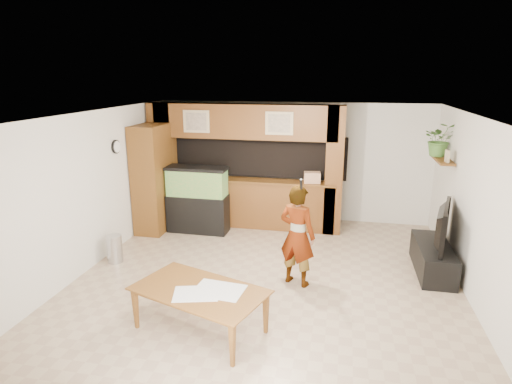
% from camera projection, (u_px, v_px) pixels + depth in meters
% --- Properties ---
extents(floor, '(6.50, 6.50, 0.00)m').
position_uv_depth(floor, '(265.00, 282.00, 6.78)').
color(floor, tan).
rests_on(floor, ground).
extents(ceiling, '(6.50, 6.50, 0.00)m').
position_uv_depth(ceiling, '(266.00, 116.00, 6.09)').
color(ceiling, white).
rests_on(ceiling, wall_back).
extents(wall_back, '(6.00, 0.00, 6.00)m').
position_uv_depth(wall_back, '(292.00, 162.00, 9.50)').
color(wall_back, beige).
rests_on(wall_back, floor).
extents(wall_left, '(0.00, 6.50, 6.50)m').
position_uv_depth(wall_left, '(86.00, 193.00, 7.02)').
color(wall_left, beige).
rests_on(wall_left, floor).
extents(wall_right, '(0.00, 6.50, 6.50)m').
position_uv_depth(wall_right, '(481.00, 216.00, 5.86)').
color(wall_right, beige).
rests_on(wall_right, floor).
extents(partition, '(4.20, 0.99, 2.60)m').
position_uv_depth(partition, '(244.00, 165.00, 9.10)').
color(partition, brown).
rests_on(partition, floor).
extents(wall_clock, '(0.05, 0.25, 0.25)m').
position_uv_depth(wall_clock, '(116.00, 147.00, 7.79)').
color(wall_clock, black).
rests_on(wall_clock, wall_left).
extents(wall_shelf, '(0.25, 0.90, 0.04)m').
position_uv_depth(wall_shelf, '(443.00, 160.00, 7.62)').
color(wall_shelf, brown).
rests_on(wall_shelf, wall_right).
extents(pantry_cabinet, '(0.55, 0.90, 2.21)m').
position_uv_depth(pantry_cabinet, '(152.00, 179.00, 8.76)').
color(pantry_cabinet, brown).
rests_on(pantry_cabinet, floor).
extents(trash_can, '(0.27, 0.27, 0.49)m').
position_uv_depth(trash_can, '(114.00, 249.00, 7.44)').
color(trash_can, '#B2B2B7').
rests_on(trash_can, floor).
extents(aquarium, '(1.24, 0.47, 1.38)m').
position_uv_depth(aquarium, '(198.00, 200.00, 8.79)').
color(aquarium, black).
rests_on(aquarium, floor).
extents(tv_stand, '(0.52, 1.43, 0.48)m').
position_uv_depth(tv_stand, '(433.00, 258.00, 7.07)').
color(tv_stand, black).
rests_on(tv_stand, floor).
extents(television, '(0.45, 1.20, 0.69)m').
position_uv_depth(television, '(437.00, 225.00, 6.91)').
color(television, black).
rests_on(television, tv_stand).
extents(photo_frame, '(0.05, 0.16, 0.21)m').
position_uv_depth(photo_frame, '(447.00, 156.00, 7.30)').
color(photo_frame, tan).
rests_on(photo_frame, wall_shelf).
extents(potted_plant, '(0.57, 0.49, 0.62)m').
position_uv_depth(potted_plant, '(440.00, 139.00, 7.78)').
color(potted_plant, '#3F6D2B').
rests_on(potted_plant, wall_shelf).
extents(person, '(0.68, 0.57, 1.60)m').
position_uv_depth(person, '(297.00, 235.00, 6.53)').
color(person, '#A08757').
rests_on(person, floor).
extents(microphone, '(0.04, 0.11, 0.17)m').
position_uv_depth(microphone, '(301.00, 184.00, 6.14)').
color(microphone, black).
rests_on(microphone, person).
extents(dining_table, '(1.87, 1.42, 0.58)m').
position_uv_depth(dining_table, '(199.00, 311.00, 5.40)').
color(dining_table, brown).
rests_on(dining_table, floor).
extents(newspaper_a, '(0.63, 0.52, 0.01)m').
position_uv_depth(newspaper_a, '(196.00, 294.00, 5.23)').
color(newspaper_a, silver).
rests_on(newspaper_a, dining_table).
extents(newspaper_b, '(0.66, 0.51, 0.01)m').
position_uv_depth(newspaper_b, '(219.00, 290.00, 5.32)').
color(newspaper_b, silver).
rests_on(newspaper_b, dining_table).
extents(counter_box, '(0.35, 0.26, 0.22)m').
position_uv_depth(counter_box, '(312.00, 177.00, 8.69)').
color(counter_box, tan).
rests_on(counter_box, partition).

